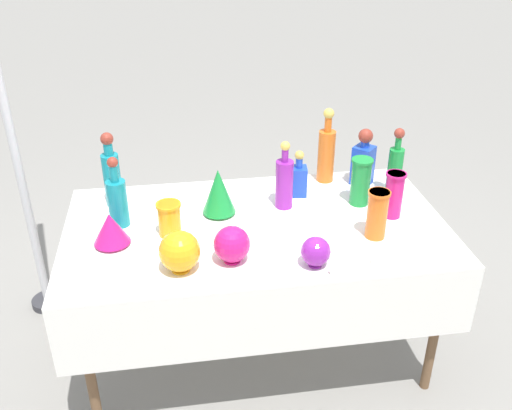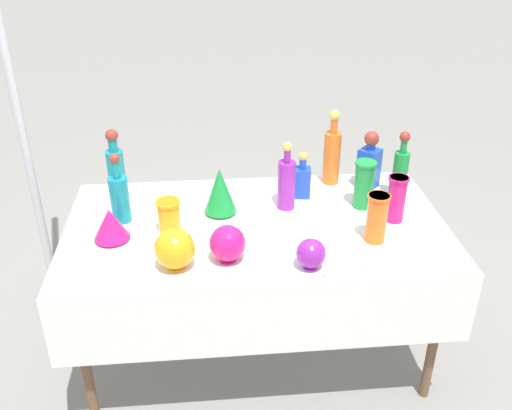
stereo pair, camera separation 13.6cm
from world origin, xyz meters
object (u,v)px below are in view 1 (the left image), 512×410
Objects in this scene: round_bowl_1 at (180,251)px; round_bowl_2 at (316,252)px; cardboard_box_behind_left at (262,228)px; tall_bottle_4 at (117,199)px; tall_bottle_0 at (112,174)px; round_bowl_0 at (232,244)px; fluted_vase_1 at (111,229)px; square_decanter_1 at (299,178)px; slender_vase_3 at (361,180)px; canopy_pole at (14,149)px; square_decanter_0 at (363,160)px; slender_vase_1 at (394,194)px; slender_vase_2 at (377,213)px; tall_bottle_3 at (326,152)px; tall_bottle_1 at (395,168)px; fluted_vase_0 at (219,191)px; slender_vase_0 at (169,218)px; tall_bottle_2 at (284,182)px.

round_bowl_1 is 1.34× the size of round_bowl_2.
tall_bottle_4 is at bearing -132.91° from cardboard_box_behind_left.
round_bowl_0 is (0.50, -0.57, -0.08)m from tall_bottle_0.
round_bowl_0 is 1.23× the size of round_bowl_2.
fluted_vase_1 reaches higher than round_bowl_2.
round_bowl_2 is (-0.06, -0.61, -0.02)m from square_decanter_1.
slender_vase_3 is 1.15m from cardboard_box_behind_left.
cardboard_box_behind_left is at bearing 17.11° from canopy_pole.
square_decanter_0 is at bearing 68.83° from slender_vase_3.
slender_vase_1 is 1.27m from fluted_vase_1.
slender_vase_2 is (0.25, -0.44, 0.03)m from square_decanter_1.
slender_vase_2 is (1.11, -0.27, -0.01)m from tall_bottle_4.
tall_bottle_0 is 2.87× the size of round_bowl_2.
tall_bottle_3 is 1.18× the size of tall_bottle_4.
round_bowl_1 is (-1.07, -0.50, -0.06)m from tall_bottle_1.
tall_bottle_1 reaches higher than fluted_vase_0.
tall_bottle_3 is 1.66× the size of square_decanter_1.
square_decanter_1 is 0.70m from slender_vase_0.
tall_bottle_0 is at bearing 131.55° from round_bowl_0.
tall_bottle_3 is at bearing 159.25° from square_decanter_0.
fluted_vase_0 reaches higher than round_bowl_2.
slender_vase_1 is at bearing -51.21° from slender_vase_3.
slender_vase_2 reaches higher than cardboard_box_behind_left.
slender_vase_0 is at bearing -179.42° from slender_vase_1.
fluted_vase_1 is at bearing -157.71° from fluted_vase_0.
square_decanter_1 is 0.47m from slender_vase_1.
canopy_pole is (-1.31, -0.40, 0.82)m from cardboard_box_behind_left.
tall_bottle_0 is 1.31m from cardboard_box_behind_left.
tall_bottle_3 is at bearing 38.40° from square_decanter_1.
slender_vase_1 is (0.21, -0.41, -0.04)m from tall_bottle_3.
square_decanter_1 is 0.30m from slender_vase_3.
tall_bottle_1 is at bearing 4.20° from fluted_vase_0.
tall_bottle_0 is at bearing -27.79° from canopy_pole.
tall_bottle_2 is 2.16× the size of fluted_vase_1.
cardboard_box_behind_left is (0.33, 1.23, -0.69)m from round_bowl_0.
tall_bottle_3 is (-0.29, 0.20, 0.01)m from tall_bottle_1.
round_bowl_2 is at bearing -89.94° from cardboard_box_behind_left.
cardboard_box_behind_left is at bearing 47.09° from tall_bottle_4.
round_bowl_1 is (-0.85, -0.13, -0.03)m from slender_vase_2.
slender_vase_3 is 1.48× the size of round_bowl_0.
tall_bottle_0 is at bearing -178.47° from square_decanter_0.
square_decanter_0 is at bearing 39.00° from round_bowl_0.
slender_vase_2 reaches higher than round_bowl_2.
tall_bottle_2 is 0.68m from round_bowl_1.
tall_bottle_4 reaches higher than slender_vase_2.
tall_bottle_3 is at bearing 23.67° from fluted_vase_1.
slender_vase_1 is at bearing -5.14° from tall_bottle_4.
slender_vase_0 is 0.06× the size of canopy_pole.
tall_bottle_4 is 1.38m from cardboard_box_behind_left.
tall_bottle_1 is 0.98m from round_bowl_0.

